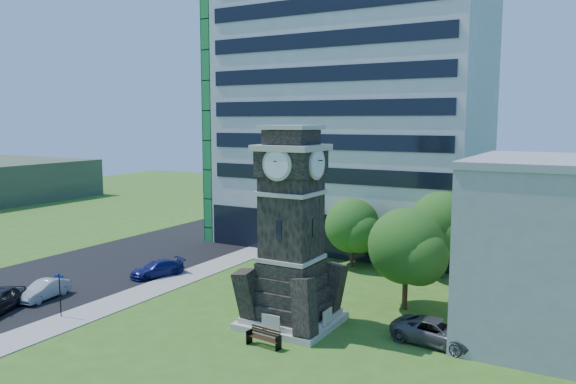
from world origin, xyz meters
The scene contains 14 objects.
ground centered at (0.00, 0.00, 0.00)m, with size 160.00×160.00×0.00m, color #365D1A.
sidewalk centered at (-9.50, 5.00, 0.03)m, with size 3.00×70.00×0.06m, color gray.
street centered at (-18.00, 5.00, 0.01)m, with size 14.00×80.00×0.02m, color black.
clock_tower centered at (3.00, 2.00, 5.28)m, with size 5.40×5.40×12.22m.
office_tall centered at (-3.20, 25.84, 14.22)m, with size 26.20×15.11×28.60m.
car_street_mid centered at (-14.58, -2.28, 0.65)m, with size 1.38×3.96×1.30m, color #AEB2B6.
car_street_north centered at (-11.66, 6.04, 0.64)m, with size 1.79×4.39×1.27m, color navy.
car_east_lot centered at (11.65, 3.29, 0.71)m, with size 2.35×5.09×1.41m, color #47474C.
park_bench centered at (3.37, -1.76, 0.55)m, with size 2.03×0.54×1.05m.
street_sign centered at (-10.43, -4.19, 1.79)m, with size 0.69×0.07×2.87m.
tree_nw centered at (-5.71, 18.50, 3.97)m, with size 5.93×5.39×6.83m.
tree_nc centered at (0.85, 16.63, 3.44)m, with size 5.15×4.68×5.93m.
tree_ne centered at (8.43, 16.86, 4.19)m, with size 5.72×5.20×6.97m.
tree_east centered at (8.28, 8.17, 4.12)m, with size 5.54×5.03×6.81m.
Camera 1 is at (19.24, -27.13, 12.47)m, focal length 35.00 mm.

